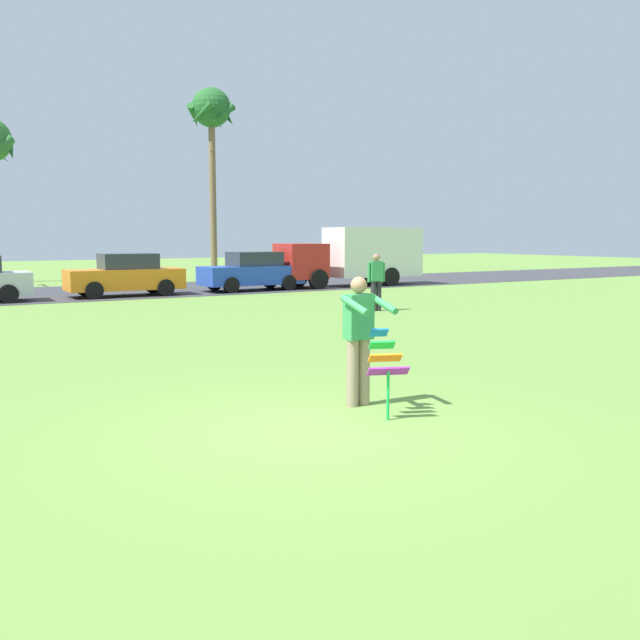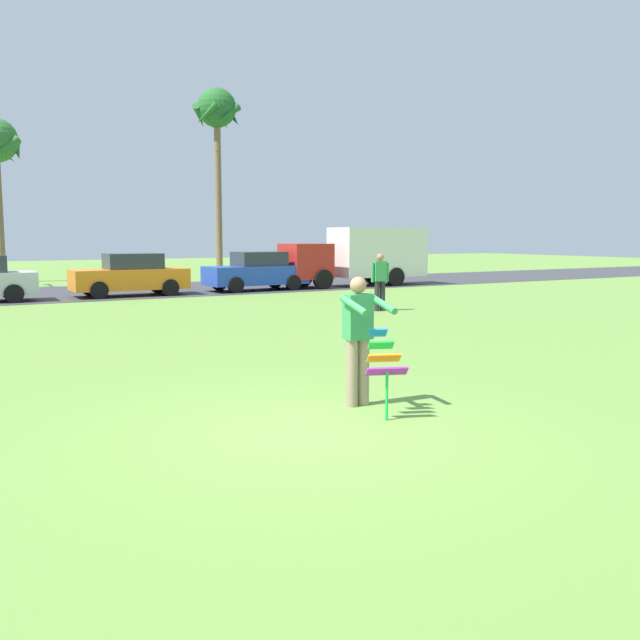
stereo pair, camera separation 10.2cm
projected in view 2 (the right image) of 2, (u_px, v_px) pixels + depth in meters
ground_plane at (308, 431)px, 8.06m from camera, size 120.00×120.00×0.00m
road_strip at (35, 295)px, 26.59m from camera, size 120.00×8.00×0.01m
person_kite_flyer at (359, 336)px, 9.15m from camera, size 0.54×0.66×1.73m
kite_held at (384, 360)px, 8.62m from camera, size 0.57×0.72×1.09m
parked_car_orange at (130, 275)px, 25.97m from camera, size 4.22×1.87×1.60m
parked_car_blue at (257, 272)px, 28.57m from camera, size 4.25×1.93×1.60m
parked_truck_red_cab at (362, 255)px, 31.09m from camera, size 6.74×2.22×2.62m
palm_tree_centre_far at (217, 117)px, 37.30m from camera, size 2.58×2.71×10.16m
person_walker_near at (380, 280)px, 20.79m from camera, size 0.56×0.29×1.73m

